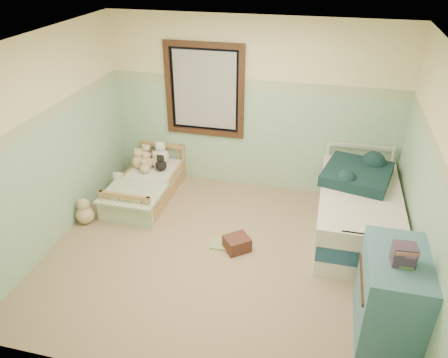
% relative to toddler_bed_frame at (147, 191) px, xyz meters
% --- Properties ---
extents(floor, '(4.20, 3.60, 0.02)m').
position_rel_toddler_bed_frame_xyz_m(floor, '(1.40, -1.05, -0.10)').
color(floor, '#967854').
rests_on(floor, ground).
extents(ceiling, '(4.20, 3.60, 0.02)m').
position_rel_toddler_bed_frame_xyz_m(ceiling, '(1.40, -1.05, 2.42)').
color(ceiling, beige).
rests_on(ceiling, wall_back).
extents(wall_back, '(4.20, 0.04, 2.50)m').
position_rel_toddler_bed_frame_xyz_m(wall_back, '(1.40, 0.75, 1.16)').
color(wall_back, beige).
rests_on(wall_back, floor).
extents(wall_front, '(4.20, 0.04, 2.50)m').
position_rel_toddler_bed_frame_xyz_m(wall_front, '(1.40, -2.85, 1.16)').
color(wall_front, beige).
rests_on(wall_front, floor).
extents(wall_left, '(0.04, 3.60, 2.50)m').
position_rel_toddler_bed_frame_xyz_m(wall_left, '(-0.70, -1.05, 1.16)').
color(wall_left, beige).
rests_on(wall_left, floor).
extents(wall_right, '(0.04, 3.60, 2.50)m').
position_rel_toddler_bed_frame_xyz_m(wall_right, '(3.50, -1.05, 1.16)').
color(wall_right, beige).
rests_on(wall_right, floor).
extents(wainscot_mint, '(4.20, 0.01, 1.50)m').
position_rel_toddler_bed_frame_xyz_m(wainscot_mint, '(1.40, 0.74, 0.66)').
color(wainscot_mint, '#8EB094').
rests_on(wainscot_mint, floor).
extents(border_strip, '(4.20, 0.01, 0.15)m').
position_rel_toddler_bed_frame_xyz_m(border_strip, '(1.40, 0.74, 1.48)').
color(border_strip, slate).
rests_on(border_strip, wall_back).
extents(window_frame, '(1.16, 0.06, 1.36)m').
position_rel_toddler_bed_frame_xyz_m(window_frame, '(0.70, 0.71, 1.36)').
color(window_frame, black).
rests_on(window_frame, wall_back).
extents(window_blinds, '(0.92, 0.01, 1.12)m').
position_rel_toddler_bed_frame_xyz_m(window_blinds, '(0.70, 0.72, 1.36)').
color(window_blinds, beige).
rests_on(window_blinds, window_frame).
extents(toddler_bed_frame, '(0.73, 1.46, 0.19)m').
position_rel_toddler_bed_frame_xyz_m(toddler_bed_frame, '(0.00, 0.00, 0.00)').
color(toddler_bed_frame, '#A0793E').
rests_on(toddler_bed_frame, floor).
extents(toddler_mattress, '(0.67, 1.39, 0.12)m').
position_rel_toddler_bed_frame_xyz_m(toddler_mattress, '(0.00, 0.00, 0.15)').
color(toddler_mattress, silver).
rests_on(toddler_mattress, toddler_bed_frame).
extents(patchwork_quilt, '(0.79, 0.73, 0.03)m').
position_rel_toddler_bed_frame_xyz_m(patchwork_quilt, '(0.00, -0.45, 0.23)').
color(patchwork_quilt, '#7096B6').
rests_on(patchwork_quilt, toddler_mattress).
extents(plush_bed_brown, '(0.18, 0.18, 0.18)m').
position_rel_toddler_bed_frame_xyz_m(plush_bed_brown, '(-0.15, 0.50, 0.30)').
color(plush_bed_brown, brown).
rests_on(plush_bed_brown, toddler_mattress).
extents(plush_bed_white, '(0.24, 0.24, 0.24)m').
position_rel_toddler_bed_frame_xyz_m(plush_bed_white, '(0.05, 0.50, 0.34)').
color(plush_bed_white, white).
rests_on(plush_bed_white, toddler_mattress).
extents(plush_bed_tan, '(0.19, 0.19, 0.19)m').
position_rel_toddler_bed_frame_xyz_m(plush_bed_tan, '(-0.10, 0.28, 0.31)').
color(plush_bed_tan, '#D9B88B').
rests_on(plush_bed_tan, toddler_mattress).
extents(plush_bed_dark, '(0.17, 0.17, 0.17)m').
position_rel_toddler_bed_frame_xyz_m(plush_bed_dark, '(0.13, 0.28, 0.30)').
color(plush_bed_dark, black).
rests_on(plush_bed_dark, toddler_mattress).
extents(plush_floor_cream, '(0.25, 0.25, 0.25)m').
position_rel_toddler_bed_frame_xyz_m(plush_floor_cream, '(-0.42, -0.04, 0.03)').
color(plush_floor_cream, beige).
rests_on(plush_floor_cream, floor).
extents(plush_floor_tan, '(0.25, 0.25, 0.25)m').
position_rel_toddler_bed_frame_xyz_m(plush_floor_tan, '(-0.54, -0.82, 0.03)').
color(plush_floor_tan, '#D9B88B').
rests_on(plush_floor_tan, floor).
extents(twin_bed_frame, '(0.93, 1.85, 0.22)m').
position_rel_toddler_bed_frame_xyz_m(twin_bed_frame, '(2.95, -0.25, 0.02)').
color(twin_bed_frame, silver).
rests_on(twin_bed_frame, floor).
extents(twin_boxspring, '(0.93, 1.85, 0.22)m').
position_rel_toddler_bed_frame_xyz_m(twin_boxspring, '(2.95, -0.25, 0.24)').
color(twin_boxspring, navy).
rests_on(twin_boxspring, twin_bed_frame).
extents(twin_mattress, '(0.96, 1.89, 0.22)m').
position_rel_toddler_bed_frame_xyz_m(twin_mattress, '(2.95, -0.25, 0.46)').
color(twin_mattress, silver).
rests_on(twin_mattress, twin_boxspring).
extents(teal_blanket, '(0.96, 0.99, 0.14)m').
position_rel_toddler_bed_frame_xyz_m(teal_blanket, '(2.90, 0.05, 0.64)').
color(teal_blanket, black).
rests_on(teal_blanket, twin_mattress).
extents(dresser, '(0.56, 0.90, 0.90)m').
position_rel_toddler_bed_frame_xyz_m(dresser, '(3.21, -1.78, 0.35)').
color(dresser, teal).
rests_on(dresser, floor).
extents(book_stack, '(0.21, 0.17, 0.20)m').
position_rel_toddler_bed_frame_xyz_m(book_stack, '(3.21, -1.86, 0.90)').
color(book_stack, '#592E35').
rests_on(book_stack, dresser).
extents(red_pillow, '(0.38, 0.38, 0.18)m').
position_rel_toddler_bed_frame_xyz_m(red_pillow, '(1.55, -0.91, -0.00)').
color(red_pillow, maroon).
rests_on(red_pillow, floor).
extents(floor_book, '(0.29, 0.23, 0.03)m').
position_rel_toddler_bed_frame_xyz_m(floor_book, '(1.37, -0.87, -0.08)').
color(floor_book, gold).
rests_on(floor_book, floor).
extents(extra_plush_0, '(0.16, 0.16, 0.16)m').
position_rel_toddler_bed_frame_xyz_m(extra_plush_0, '(-0.07, 0.15, 0.29)').
color(extra_plush_0, '#D9B88B').
rests_on(extra_plush_0, toddler_mattress).
extents(extra_plush_1, '(0.22, 0.22, 0.22)m').
position_rel_toddler_bed_frame_xyz_m(extra_plush_1, '(-0.21, 0.28, 0.32)').
color(extra_plush_1, '#D9B88B').
rests_on(extra_plush_1, toddler_mattress).
extents(extra_plush_2, '(0.20, 0.20, 0.20)m').
position_rel_toddler_bed_frame_xyz_m(extra_plush_2, '(-0.18, 0.49, 0.31)').
color(extra_plush_2, beige).
rests_on(extra_plush_2, toddler_mattress).
extents(extra_plush_3, '(0.16, 0.16, 0.16)m').
position_rel_toddler_bed_frame_xyz_m(extra_plush_3, '(0.10, 0.30, 0.29)').
color(extra_plush_3, beige).
rests_on(extra_plush_3, toddler_mattress).
extents(extra_plush_4, '(0.17, 0.17, 0.17)m').
position_rel_toddler_bed_frame_xyz_m(extra_plush_4, '(0.02, 0.39, 0.30)').
color(extra_plush_4, beige).
rests_on(extra_plush_4, toddler_mattress).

